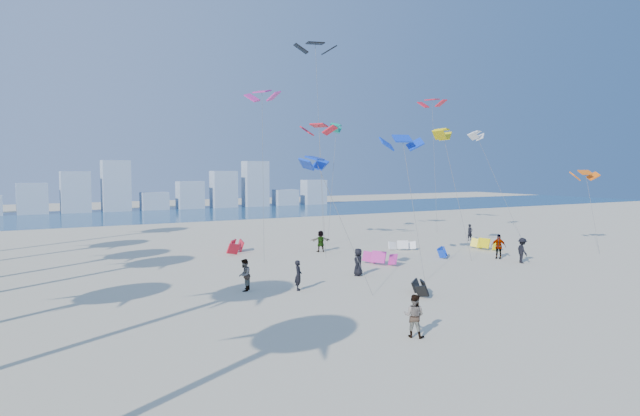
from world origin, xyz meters
TOP-DOWN VIEW (x-y plane):
  - ground at (0.00, 0.00)m, footprint 220.00×220.00m
  - ocean at (0.00, 72.00)m, footprint 220.00×220.00m
  - kitesurfer_near at (-0.10, 13.03)m, footprint 0.67×0.76m
  - kitesurfer_mid at (-0.03, 2.55)m, footprint 1.08×1.11m
  - kitesurfers_far at (11.02, 17.71)m, footprint 28.65×13.52m
  - grounded_kites at (10.52, 20.70)m, footprint 21.78×22.99m
  - flying_kites at (14.14, 24.63)m, footprint 32.36×25.97m
  - distant_skyline at (-1.19, 82.00)m, footprint 85.00×3.00m

SIDE VIEW (x-z plane):
  - ground at x=0.00m, z-range 0.00..0.00m
  - ocean at x=0.00m, z-range 0.01..0.01m
  - grounded_kites at x=10.52m, z-range -0.06..0.95m
  - kitesurfer_near at x=-0.10m, z-range 0.00..1.75m
  - kitesurfer_mid at x=-0.03m, z-range 0.00..1.81m
  - kitesurfers_far at x=11.02m, z-range -0.04..1.89m
  - distant_skyline at x=-1.19m, z-range -1.11..7.29m
  - flying_kites at x=14.14m, z-range 2.80..21.28m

